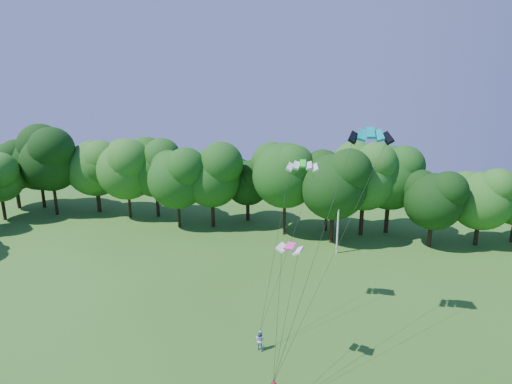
# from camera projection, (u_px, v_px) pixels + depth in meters

# --- Properties ---
(utility_pole) EXTENTS (1.59, 0.28, 7.97)m
(utility_pole) POSITION_uv_depth(u_px,v_px,m) (338.00, 220.00, 45.43)
(utility_pole) COLOR silver
(utility_pole) RESTS_ON ground
(kite_flyer_right) EXTENTS (0.93, 0.84, 1.55)m
(kite_flyer_right) POSITION_uv_depth(u_px,v_px,m) (260.00, 340.00, 28.86)
(kite_flyer_right) COLOR #B0C8F4
(kite_flyer_right) RESTS_ON ground
(kite_teal) EXTENTS (2.98, 1.43, 0.75)m
(kite_teal) POSITION_uv_depth(u_px,v_px,m) (371.00, 133.00, 28.03)
(kite_teal) COLOR #05949B
(kite_teal) RESTS_ON ground
(kite_green) EXTENTS (2.54, 1.25, 0.51)m
(kite_green) POSITION_uv_depth(u_px,v_px,m) (303.00, 164.00, 31.48)
(kite_green) COLOR #22E827
(kite_green) RESTS_ON ground
(kite_pink) EXTENTS (1.83, 1.24, 0.28)m
(kite_pink) POSITION_uv_depth(u_px,v_px,m) (290.00, 246.00, 24.89)
(kite_pink) COLOR #F744A9
(kite_pink) RESTS_ON ground
(tree_back_west) EXTENTS (7.58, 7.58, 11.02)m
(tree_back_west) POSITION_uv_depth(u_px,v_px,m) (96.00, 169.00, 60.79)
(tree_back_west) COLOR #352515
(tree_back_west) RESTS_ON ground
(tree_back_center) EXTENTS (8.82, 8.82, 12.83)m
(tree_back_center) POSITION_uv_depth(u_px,v_px,m) (334.00, 180.00, 47.85)
(tree_back_center) COLOR #331E13
(tree_back_center) RESTS_ON ground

